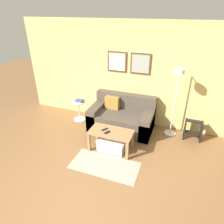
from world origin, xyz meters
The scene contains 12 objects.
ground_plane centered at (0.00, 0.00, 0.00)m, with size 16.00×16.00×0.00m, color brown.
wall_back centered at (0.00, 2.94, 1.28)m, with size 5.60×0.09×2.55m.
area_rug centered at (0.23, 1.03, 0.00)m, with size 1.34×0.64×0.01m, color #A39989.
couch centered at (0.11, 2.47, 0.30)m, with size 1.56×0.88×0.83m.
coffee_table centered at (0.17, 1.56, 0.36)m, with size 0.93×0.49×0.45m.
storage_bin centered at (0.19, 1.57, 0.13)m, with size 0.60×0.42×0.25m.
floor_lamp centered at (1.32, 2.50, 1.14)m, with size 0.27×0.48×1.69m.
side_table centered at (-1.11, 2.48, 0.33)m, with size 0.38×0.38×0.54m.
book_stack centered at (-1.09, 2.49, 0.57)m, with size 0.24×0.19×0.06m.
remote_control centered at (0.01, 1.58, 0.46)m, with size 0.04×0.15×0.02m, color #232328.
cell_phone centered at (0.11, 1.50, 0.45)m, with size 0.07×0.14×0.01m, color black.
step_stool centered at (1.82, 2.61, 0.24)m, with size 0.39×0.29×0.44m.
Camera 1 is at (1.41, -1.73, 2.77)m, focal length 32.00 mm.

